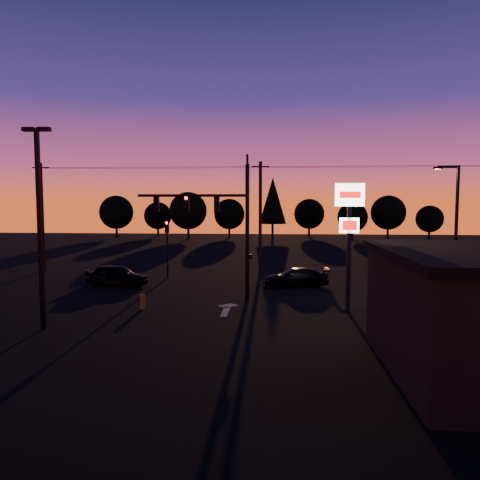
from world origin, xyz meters
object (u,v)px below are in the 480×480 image
at_px(car_left, 117,275).
at_px(suv_parked, 430,324).
at_px(streetlight, 455,225).
at_px(bollard, 143,302).
at_px(pylon_sign, 349,219).
at_px(car_right, 296,277).
at_px(secondary_signal, 167,241).
at_px(parking_lot_light, 39,215).
at_px(traffic_signal_mast, 220,217).

relative_size(car_left, suv_parked, 0.97).
height_order(streetlight, car_left, streetlight).
height_order(bollard, car_left, car_left).
height_order(pylon_sign, car_right, pylon_sign).
height_order(secondary_signal, bollard, secondary_signal).
bearing_deg(car_right, pylon_sign, 11.17).
height_order(parking_lot_light, pylon_sign, parking_lot_light).
height_order(bollard, car_right, car_right).
height_order(parking_lot_light, bollard, parking_lot_light).
relative_size(secondary_signal, car_left, 0.99).
distance_m(pylon_sign, streetlight, 8.00).
xyz_separation_m(bollard, car_left, (-3.73, 6.71, 0.35)).
height_order(traffic_signal_mast, pylon_sign, traffic_signal_mast).
height_order(streetlight, suv_parked, streetlight).
xyz_separation_m(traffic_signal_mast, streetlight, (14.01, 1.51, -0.52)).
distance_m(car_right, suv_parked, 12.91).
bearing_deg(parking_lot_light, streetlight, 21.65).
height_order(car_right, suv_parked, car_right).
height_order(streetlight, car_right, streetlight).
bearing_deg(car_left, traffic_signal_mast, -100.49).
relative_size(streetlight, car_left, 1.81).
bearing_deg(streetlight, parking_lot_light, -158.35).
bearing_deg(streetlight, car_right, 161.85).
distance_m(secondary_signal, pylon_sign, 15.75).
bearing_deg(secondary_signal, traffic_signal_mast, -56.81).
bearing_deg(streetlight, suv_parked, -115.47).
bearing_deg(bollard, secondary_signal, 95.29).
bearing_deg(car_right, bollard, -57.72).
xyz_separation_m(parking_lot_light, pylon_sign, (14.50, 4.50, -0.36)).
distance_m(secondary_signal, car_right, 10.27).
relative_size(traffic_signal_mast, bollard, 10.57).
bearing_deg(traffic_signal_mast, bollard, -145.89).
xyz_separation_m(secondary_signal, car_left, (-2.79, -3.46, -2.11)).
height_order(car_left, car_right, car_left).
distance_m(traffic_signal_mast, bollard, 6.59).
bearing_deg(traffic_signal_mast, streetlight, 6.14).
bearing_deg(traffic_signal_mast, car_left, 152.34).
xyz_separation_m(car_left, suv_parked, (17.51, -11.32, -0.12)).
bearing_deg(bollard, car_right, 39.93).
bearing_deg(traffic_signal_mast, car_right, 44.17).
xyz_separation_m(secondary_signal, bollard, (0.94, -10.18, -2.46)).
bearing_deg(car_left, suv_parked, -105.71).
bearing_deg(car_left, secondary_signal, -21.66).
bearing_deg(car_right, streetlight, 64.21).
bearing_deg(suv_parked, secondary_signal, 104.87).
relative_size(secondary_signal, bollard, 5.36).
xyz_separation_m(pylon_sign, car_right, (-2.40, 7.06, -4.26)).
distance_m(pylon_sign, car_right, 8.59).
height_order(traffic_signal_mast, streetlight, traffic_signal_mast).
bearing_deg(pylon_sign, car_right, 108.82).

